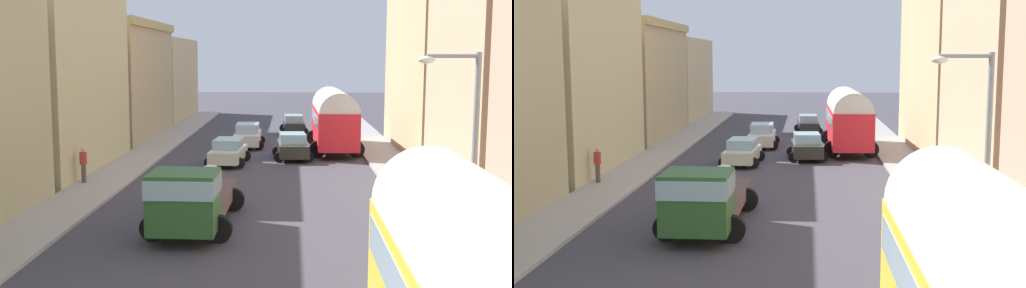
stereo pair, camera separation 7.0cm
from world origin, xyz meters
TOP-DOWN VIEW (x-y plane):
  - ground_plane at (0.00, 27.00)m, footprint 154.00×154.00m
  - sidewalk_left at (-7.25, 27.00)m, footprint 2.50×70.00m
  - sidewalk_right at (7.25, 27.00)m, footprint 2.50×70.00m
  - building_left_2 at (-10.61, 26.48)m, footprint 4.23×12.42m
  - building_left_3 at (-10.68, 40.56)m, footprint 4.80×14.33m
  - building_left_4 at (-11.46, 55.47)m, footprint 5.91×14.96m
  - building_right_2 at (10.61, 21.24)m, footprint 4.22×9.91m
  - building_right_3 at (10.87, 33.80)m, footprint 4.73×13.96m
  - parked_bus_1 at (4.38, 34.23)m, footprint 3.36×9.07m
  - cargo_truck_0 at (-1.74, 14.21)m, footprint 3.12×7.39m
  - car_0 at (-1.86, 28.43)m, footprint 2.40×4.24m
  - car_1 at (-1.25, 35.53)m, footprint 2.28×4.37m
  - car_2 at (1.73, 30.50)m, footprint 2.45×3.90m
  - car_3 at (1.83, 43.67)m, footprint 2.27×4.00m
  - pedestrian_0 at (-8.06, 22.08)m, footprint 0.39×0.39m
  - streetlamp_near at (6.28, 9.77)m, footprint 1.64×0.28m

SIDE VIEW (x-z plane):
  - ground_plane at x=0.00m, z-range 0.00..0.00m
  - sidewalk_left at x=-7.25m, z-range 0.00..0.14m
  - sidewalk_right at x=7.25m, z-range 0.00..0.14m
  - car_0 at x=-1.86m, z-range 0.01..1.47m
  - car_3 at x=1.83m, z-range 0.01..1.47m
  - car_2 at x=1.73m, z-range 0.00..1.55m
  - car_1 at x=-1.25m, z-range 0.00..1.59m
  - pedestrian_0 at x=-8.06m, z-range 0.13..1.91m
  - cargo_truck_0 at x=-1.74m, z-range 0.04..2.41m
  - parked_bus_1 at x=4.38m, z-range 0.19..4.12m
  - streetlamp_near at x=6.28m, z-range 0.61..6.72m
  - building_left_4 at x=-11.46m, z-range 0.00..7.71m
  - building_left_3 at x=-10.68m, z-range 0.03..8.61m
  - building_left_2 at x=-10.61m, z-range 0.00..9.90m
  - building_right_3 at x=10.87m, z-range 0.00..12.59m
  - building_right_2 at x=10.61m, z-range 0.00..13.10m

